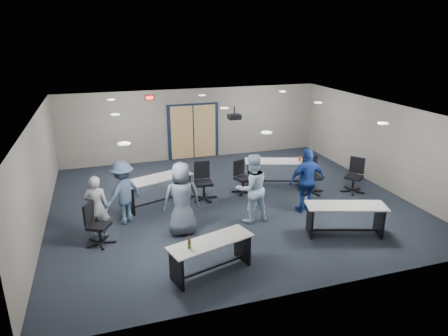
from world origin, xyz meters
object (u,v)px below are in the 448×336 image
object	(u,v)px
chair_back_d	(312,176)
chair_loose_right	(354,176)
person_navy	(307,181)
chair_loose_left	(99,224)
person_lightblue	(252,188)
person_gray	(97,207)
table_back_left	(158,186)
chair_back_b	(204,182)
table_front_left	(211,251)
person_plaid	(182,199)
table_back_right	(276,168)
person_back	(123,193)
table_front_right	(345,214)
chair_back_c	(243,177)

from	to	relation	value
chair_back_d	chair_loose_right	world-z (taller)	chair_back_d
chair_loose_right	person_navy	distance (m)	2.25
chair_loose_left	chair_back_d	bearing A→B (deg)	-49.58
person_lightblue	person_gray	bearing A→B (deg)	-10.47
table_back_left	chair_back_b	world-z (taller)	chair_back_b
table_front_left	person_gray	world-z (taller)	person_gray
chair_back_b	person_plaid	distance (m)	2.17
person_navy	person_plaid	bearing A→B (deg)	4.10
table_back_left	person_plaid	xyz separation A→B (m)	(0.31, -1.93, 0.36)
table_back_right	person_navy	world-z (taller)	person_navy
chair_back_b	person_back	distance (m)	2.52
table_front_right	person_lightblue	xyz separation A→B (m)	(-1.90, 1.38, 0.39)
table_front_right	chair_back_d	size ratio (longest dim) A/B	1.79
table_back_right	person_lightblue	world-z (taller)	person_lightblue
person_plaid	person_lightblue	xyz separation A→B (m)	(1.86, 0.13, 0.00)
table_front_left	chair_loose_left	xyz separation A→B (m)	(-2.16, 1.90, 0.01)
chair_loose_right	person_plaid	distance (m)	5.68
table_front_left	person_lightblue	bearing A→B (deg)	33.44
person_lightblue	person_navy	size ratio (longest dim) A/B	1.02
table_front_right	table_back_right	xyz separation A→B (m)	(-0.18, 3.63, 0.02)
table_front_right	person_navy	world-z (taller)	person_navy
table_back_right	chair_back_d	distance (m)	1.26
chair_back_d	person_navy	size ratio (longest dim) A/B	0.62
table_back_left	chair_back_c	distance (m)	2.63
chair_loose_left	person_back	size ratio (longest dim) A/B	0.61
table_front_left	table_back_right	size ratio (longest dim) A/B	0.91
chair_back_c	chair_loose_left	bearing A→B (deg)	-175.31
table_back_right	person_plaid	distance (m)	4.31
table_back_right	chair_back_b	world-z (taller)	chair_back_b
table_back_right	table_back_left	bearing A→B (deg)	-155.04
chair_back_c	person_plaid	size ratio (longest dim) A/B	0.54
table_front_right	person_plaid	world-z (taller)	person_plaid
chair_loose_right	person_navy	xyz separation A→B (m)	(-2.07, -0.79, 0.37)
table_front_left	chair_back_d	bearing A→B (deg)	21.38
chair_loose_left	person_gray	bearing A→B (deg)	30.24
table_front_right	chair_loose_right	distance (m)	2.91
chair_back_c	person_back	xyz separation A→B (m)	(-3.63, -0.99, 0.34)
person_gray	person_plaid	size ratio (longest dim) A/B	0.86
table_back_left	chair_back_d	world-z (taller)	chair_back_d
table_front_left	chair_back_c	bearing A→B (deg)	44.71
table_back_left	chair_back_b	xyz separation A→B (m)	(1.34, -0.05, -0.00)
chair_back_b	person_lightblue	xyz separation A→B (m)	(0.83, -1.75, 0.36)
table_front_left	chair_back_d	xyz separation A→B (m)	(4.12, 3.20, 0.06)
table_front_left	person_back	xyz separation A→B (m)	(-1.51, 2.87, 0.34)
chair_back_c	person_lightblue	size ratio (longest dim) A/B	0.54
table_back_right	table_front_right	bearing A→B (deg)	-68.77
chair_back_b	table_front_left	bearing A→B (deg)	-100.07
table_front_right	person_lightblue	size ratio (longest dim) A/B	1.10
chair_back_b	chair_loose_right	size ratio (longest dim) A/B	1.04
chair_back_d	person_navy	distance (m)	1.42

